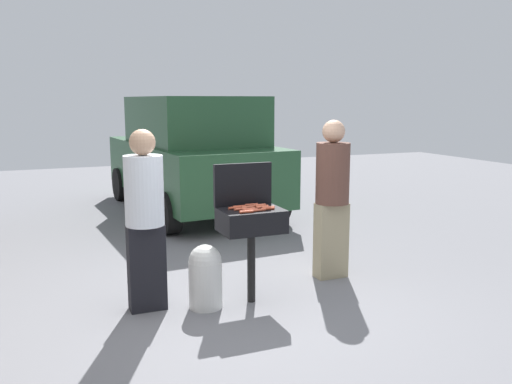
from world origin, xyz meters
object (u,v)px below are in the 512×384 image
(hot_dog_4, at_px, (239,207))
(hot_dog_13, at_px, (262,206))
(hot_dog_6, at_px, (268,209))
(hot_dog_11, at_px, (248,207))
(bbq_grill, at_px, (251,224))
(hot_dog_0, at_px, (268,208))
(hot_dog_2, at_px, (251,205))
(hot_dog_7, at_px, (247,212))
(hot_dog_1, at_px, (235,208))
(person_left, at_px, (145,214))
(hot_dog_14, at_px, (246,211))
(hot_dog_8, at_px, (259,210))
(hot_dog_10, at_px, (248,209))
(parked_minivan, at_px, (191,154))
(hot_dog_3, at_px, (262,207))
(propane_tank, at_px, (205,275))
(hot_dog_9, at_px, (259,205))
(hot_dog_5, at_px, (251,210))
(hot_dog_12, at_px, (240,209))
(person_right, at_px, (332,193))

(hot_dog_4, height_order, hot_dog_13, same)
(hot_dog_6, distance_m, hot_dog_11, 0.21)
(bbq_grill, bearing_deg, hot_dog_6, -35.60)
(hot_dog_0, height_order, hot_dog_6, same)
(bbq_grill, height_order, hot_dog_6, hot_dog_6)
(hot_dog_0, distance_m, hot_dog_2, 0.21)
(hot_dog_7, bearing_deg, hot_dog_1, 99.89)
(hot_dog_7, height_order, person_left, person_left)
(bbq_grill, bearing_deg, person_left, 168.92)
(hot_dog_0, relative_size, hot_dog_2, 1.00)
(bbq_grill, xyz_separation_m, hot_dog_4, (-0.08, 0.10, 0.16))
(bbq_grill, xyz_separation_m, hot_dog_14, (-0.10, -0.12, 0.16))
(hot_dog_8, height_order, hot_dog_10, same)
(hot_dog_0, relative_size, hot_dog_13, 1.00)
(hot_dog_6, relative_size, hot_dog_7, 1.00)
(hot_dog_7, bearing_deg, hot_dog_14, 81.97)
(parked_minivan, bearing_deg, hot_dog_3, 78.49)
(propane_tank, bearing_deg, hot_dog_11, 2.67)
(hot_dog_1, distance_m, hot_dog_9, 0.27)
(hot_dog_6, bearing_deg, hot_dog_7, -165.93)
(hot_dog_0, relative_size, hot_dog_14, 1.00)
(hot_dog_2, distance_m, hot_dog_9, 0.08)
(hot_dog_5, distance_m, hot_dog_6, 0.18)
(bbq_grill, xyz_separation_m, hot_dog_12, (-0.12, -0.02, 0.16))
(hot_dog_13, height_order, hot_dog_14, same)
(hot_dog_13, bearing_deg, hot_dog_4, 162.08)
(hot_dog_8, relative_size, person_left, 0.08)
(hot_dog_8, distance_m, person_left, 1.06)
(hot_dog_4, height_order, propane_tank, hot_dog_4)
(hot_dog_1, height_order, hot_dog_8, same)
(hot_dog_9, bearing_deg, person_right, 15.31)
(hot_dog_11, distance_m, hot_dog_12, 0.11)
(hot_dog_2, bearing_deg, hot_dog_10, -119.43)
(hot_dog_3, height_order, hot_dog_9, same)
(hot_dog_8, height_order, person_left, person_left)
(bbq_grill, xyz_separation_m, hot_dog_11, (-0.02, 0.04, 0.16))
(hot_dog_1, distance_m, hot_dog_5, 0.18)
(hot_dog_5, bearing_deg, hot_dog_2, 66.64)
(hot_dog_8, height_order, hot_dog_12, same)
(hot_dog_13, bearing_deg, hot_dog_12, -168.63)
(bbq_grill, xyz_separation_m, hot_dog_2, (0.06, 0.14, 0.16))
(hot_dog_3, xyz_separation_m, propane_tank, (-0.57, 0.03, -0.62))
(hot_dog_6, height_order, hot_dog_14, same)
(hot_dog_1, relative_size, hot_dog_8, 1.00)
(hot_dog_6, height_order, propane_tank, hot_dog_6)
(hot_dog_3, xyz_separation_m, parked_minivan, (0.56, 4.49, 0.08))
(hot_dog_1, bearing_deg, bbq_grill, -21.69)
(hot_dog_0, bearing_deg, hot_dog_7, -157.91)
(hot_dog_1, bearing_deg, hot_dog_9, 6.05)
(hot_dog_12, distance_m, person_left, 0.89)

